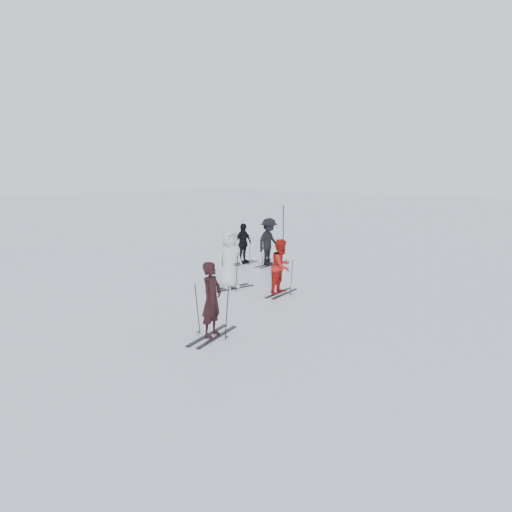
{
  "coord_description": "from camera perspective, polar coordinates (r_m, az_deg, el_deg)",
  "views": [
    {
      "loc": [
        10.95,
        -12.2,
        4.04
      ],
      "look_at": [
        0.0,
        1.0,
        1.0
      ],
      "focal_mm": 35.0,
      "sensor_mm": 36.0,
      "label": 1
    }
  ],
  "objects": [
    {
      "name": "skis_uphill_far",
      "position": [
        20.89,
        1.47,
        0.56
      ],
      "size": [
        1.67,
        0.95,
        1.19
      ],
      "primitive_type": null,
      "rotation": [
        0.0,
        0.0,
        1.62
      ],
      "color": "black",
      "rests_on": "ground"
    },
    {
      "name": "ground",
      "position": [
        16.88,
        -2.17,
        -3.8
      ],
      "size": [
        120.0,
        120.0,
        0.0
      ],
      "primitive_type": "plane",
      "color": "silver",
      "rests_on": "ground"
    },
    {
      "name": "skier_uphill_left",
      "position": [
        21.21,
        -1.5,
        1.4
      ],
      "size": [
        0.43,
        1.0,
        1.7
      ],
      "primitive_type": "imported",
      "rotation": [
        0.0,
        0.0,
        1.56
      ],
      "color": "black",
      "rests_on": "ground"
    },
    {
      "name": "skier_uphill_far",
      "position": [
        20.83,
        1.48,
        1.6
      ],
      "size": [
        0.79,
        1.3,
        1.96
      ],
      "primitive_type": "imported",
      "rotation": [
        0.0,
        0.0,
        1.62
      ],
      "color": "black",
      "rests_on": "ground"
    },
    {
      "name": "skis_grey",
      "position": [
        16.84,
        -3.03,
        -1.53
      ],
      "size": [
        1.98,
        1.33,
        1.33
      ],
      "primitive_type": null,
      "rotation": [
        0.0,
        0.0,
        1.36
      ],
      "color": "black",
      "rests_on": "ground"
    },
    {
      "name": "skis_red",
      "position": [
        16.15,
        2.93,
        -2.27
      ],
      "size": [
        1.74,
        1.08,
        1.19
      ],
      "primitive_type": null,
      "rotation": [
        0.0,
        0.0,
        1.71
      ],
      "color": "black",
      "rests_on": "ground"
    },
    {
      "name": "skis_near_dark",
      "position": [
        12.1,
        -5.06,
        -6.15
      ],
      "size": [
        2.02,
        1.39,
        1.34
      ],
      "primitive_type": null,
      "rotation": [
        0.0,
        0.0,
        1.82
      ],
      "color": "black",
      "rests_on": "ground"
    },
    {
      "name": "skis_uphill_left",
      "position": [
        21.24,
        -1.5,
        0.79
      ],
      "size": [
        1.71,
        0.92,
        1.24
      ],
      "primitive_type": null,
      "rotation": [
        0.0,
        0.0,
        1.56
      ],
      "color": "black",
      "rests_on": "ground"
    },
    {
      "name": "skier_grey",
      "position": [
        16.77,
        -3.04,
        -0.43
      ],
      "size": [
        0.82,
        1.08,
        1.99
      ],
      "primitive_type": "imported",
      "rotation": [
        0.0,
        0.0,
        1.36
      ],
      "color": "silver",
      "rests_on": "ground"
    },
    {
      "name": "skier_red",
      "position": [
        16.09,
        2.94,
        -1.28
      ],
      "size": [
        0.78,
        0.94,
        1.76
      ],
      "primitive_type": "imported",
      "rotation": [
        0.0,
        0.0,
        1.71
      ],
      "color": "#A71812",
      "rests_on": "ground"
    },
    {
      "name": "skier_near_dark",
      "position": [
        12.04,
        -5.08,
        -5.07
      ],
      "size": [
        0.58,
        0.75,
        1.81
      ],
      "primitive_type": "imported",
      "rotation": [
        0.0,
        0.0,
        1.82
      ],
      "color": "black",
      "rests_on": "ground"
    },
    {
      "name": "piste_marker",
      "position": [
        25.58,
        3.14,
        3.41
      ],
      "size": [
        0.05,
        0.05,
        2.17
      ],
      "primitive_type": "cylinder",
      "rotation": [
        0.0,
        0.0,
        0.09
      ],
      "color": "black",
      "rests_on": "ground"
    }
  ]
}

